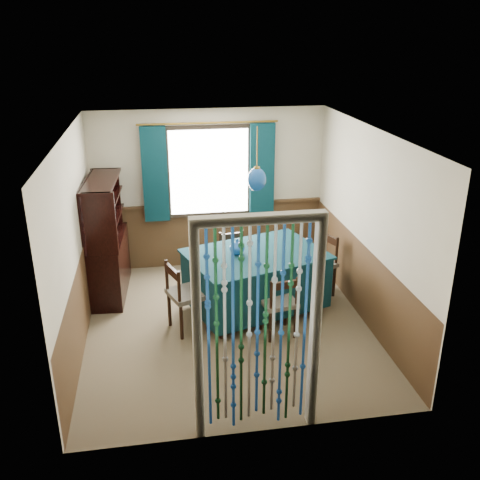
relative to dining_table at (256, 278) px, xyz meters
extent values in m
plane|color=brown|center=(-0.43, -0.34, -0.48)|extent=(4.00, 4.00, 0.00)
plane|color=silver|center=(-0.43, -0.34, 2.02)|extent=(4.00, 4.00, 0.00)
plane|color=beige|center=(-0.43, 1.66, 0.77)|extent=(3.60, 0.00, 3.60)
plane|color=beige|center=(-0.43, -2.34, 0.77)|extent=(3.60, 0.00, 3.60)
plane|color=beige|center=(-2.23, -0.34, 0.77)|extent=(0.00, 4.00, 4.00)
plane|color=beige|center=(1.37, -0.34, 0.77)|extent=(0.00, 4.00, 4.00)
plane|color=#462F1A|center=(-0.43, 1.65, 0.02)|extent=(3.60, 0.00, 3.60)
plane|color=#462F1A|center=(-0.43, -2.32, 0.02)|extent=(3.60, 0.00, 3.60)
plane|color=#462F1A|center=(-2.21, -0.34, 0.02)|extent=(0.00, 4.00, 4.00)
plane|color=#462F1A|center=(1.36, -0.34, 0.02)|extent=(0.00, 4.00, 4.00)
cube|color=black|center=(-0.43, 1.61, 1.07)|extent=(1.32, 0.12, 1.42)
cube|color=#0A2A33|center=(0.00, 0.00, -0.02)|extent=(1.95, 1.60, 0.69)
cube|color=#0A2A33|center=(0.00, 0.00, 0.35)|extent=(2.03, 1.68, 0.03)
cylinder|color=black|center=(-0.54, -0.64, -0.41)|extent=(0.07, 0.07, 0.14)
cylinder|color=black|center=(0.81, -0.20, -0.41)|extent=(0.07, 0.07, 0.14)
cylinder|color=black|center=(-0.81, 0.20, -0.41)|extent=(0.07, 0.07, 0.14)
cylinder|color=black|center=(0.54, 0.64, -0.41)|extent=(0.07, 0.07, 0.14)
cylinder|color=black|center=(0.03, -0.83, -0.27)|extent=(0.04, 0.04, 0.42)
cylinder|color=black|center=(0.35, -0.77, -0.27)|extent=(0.04, 0.04, 0.42)
cylinder|color=black|center=(-0.02, -0.52, -0.27)|extent=(0.04, 0.04, 0.42)
cylinder|color=black|center=(0.31, -0.46, -0.27)|extent=(0.04, 0.04, 0.42)
cube|color=#5B5549|center=(0.17, -0.64, -0.03)|extent=(0.47, 0.45, 0.06)
cube|color=black|center=(0.19, -0.81, 0.28)|extent=(0.35, 0.09, 0.09)
cylinder|color=black|center=(0.03, -0.83, 0.15)|extent=(0.04, 0.04, 0.41)
cylinder|color=black|center=(0.36, -0.78, 0.15)|extent=(0.04, 0.04, 0.41)
cylinder|color=black|center=(-0.03, 0.88, -0.27)|extent=(0.04, 0.04, 0.42)
cylinder|color=black|center=(-0.36, 0.84, -0.27)|extent=(0.04, 0.04, 0.42)
cylinder|color=black|center=(0.01, 0.56, -0.27)|extent=(0.04, 0.04, 0.42)
cylinder|color=black|center=(-0.32, 0.52, -0.27)|extent=(0.04, 0.04, 0.42)
cube|color=#5B5549|center=(-0.18, 0.70, -0.03)|extent=(0.46, 0.44, 0.06)
cube|color=black|center=(-0.20, 0.87, 0.28)|extent=(0.36, 0.08, 0.09)
cylinder|color=black|center=(-0.03, 0.89, 0.15)|extent=(0.04, 0.04, 0.41)
cylinder|color=black|center=(-0.36, 0.85, 0.15)|extent=(0.04, 0.04, 0.41)
cylinder|color=black|center=(-1.17, -0.22, -0.25)|extent=(0.05, 0.05, 0.47)
cylinder|color=black|center=(-1.04, -0.58, -0.25)|extent=(0.05, 0.05, 0.47)
cylinder|color=black|center=(-0.83, -0.10, -0.25)|extent=(0.05, 0.05, 0.47)
cylinder|color=black|center=(-0.70, -0.45, -0.25)|extent=(0.05, 0.05, 0.47)
cube|color=#5B5549|center=(-0.94, -0.34, 0.02)|extent=(0.57, 0.58, 0.06)
cube|color=black|center=(-1.11, -0.41, 0.36)|extent=(0.18, 0.39, 0.10)
cylinder|color=black|center=(-1.18, -0.23, 0.22)|extent=(0.04, 0.04, 0.46)
cylinder|color=black|center=(-1.05, -0.58, 0.22)|extent=(0.04, 0.04, 0.46)
cylinder|color=black|center=(1.19, 0.22, -0.25)|extent=(0.04, 0.04, 0.46)
cylinder|color=black|center=(1.06, 0.56, -0.25)|extent=(0.04, 0.04, 0.46)
cylinder|color=black|center=(0.86, 0.10, -0.25)|extent=(0.04, 0.04, 0.46)
cylinder|color=black|center=(0.73, 0.44, -0.25)|extent=(0.04, 0.04, 0.46)
cube|color=#5B5549|center=(0.96, 0.33, 0.01)|extent=(0.56, 0.57, 0.06)
cube|color=black|center=(1.13, 0.39, 0.34)|extent=(0.17, 0.38, 0.10)
cylinder|color=black|center=(1.20, 0.22, 0.20)|extent=(0.04, 0.04, 0.45)
cylinder|color=black|center=(1.07, 0.56, 0.20)|extent=(0.04, 0.04, 0.45)
cube|color=black|center=(-1.97, 0.86, -0.06)|extent=(0.53, 1.32, 0.85)
cube|color=black|center=(-1.97, 0.24, 0.79)|extent=(0.40, 0.07, 0.85)
cube|color=black|center=(-1.97, 1.48, 0.79)|extent=(0.40, 0.07, 0.85)
cube|color=black|center=(-1.97, 0.86, 1.20)|extent=(0.48, 1.32, 0.04)
cube|color=black|center=(-2.18, 0.86, 0.79)|extent=(0.11, 1.28, 0.85)
cube|color=black|center=(-1.94, 0.86, 0.67)|extent=(0.42, 1.24, 0.02)
cube|color=black|center=(-1.94, 0.86, 0.95)|extent=(0.42, 1.24, 0.02)
cylinder|color=olive|center=(0.00, 0.00, 1.69)|extent=(0.01, 0.01, 0.66)
ellipsoid|color=navy|center=(0.00, 0.00, 1.36)|extent=(0.24, 0.24, 0.29)
cylinder|color=olive|center=(0.00, 0.00, 1.51)|extent=(0.07, 0.07, 0.03)
imported|color=navy|center=(-0.25, 0.03, 0.46)|extent=(0.21, 0.21, 0.19)
imported|color=beige|center=(-1.92, 0.59, 0.71)|extent=(0.27, 0.27, 0.06)
imported|color=beige|center=(-1.92, 1.21, 0.47)|extent=(0.20, 0.20, 0.20)
camera|label=1|loc=(-1.26, -6.34, 3.12)|focal=40.00mm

